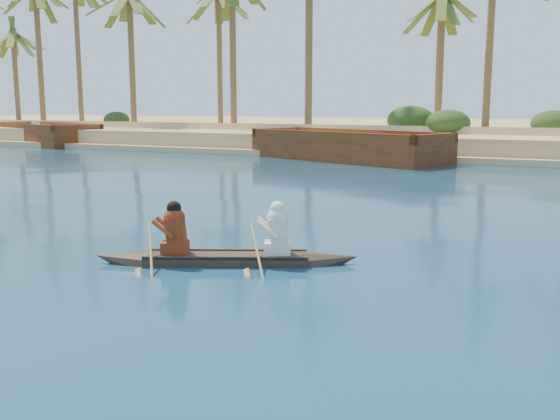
% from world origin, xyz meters
% --- Properties ---
extents(sandy_embankment, '(150.00, 51.00, 1.50)m').
position_xyz_m(sandy_embankment, '(0.00, 46.89, 0.53)').
color(sandy_embankment, tan).
rests_on(sandy_embankment, ground).
extents(palm_grove, '(110.00, 14.00, 16.00)m').
position_xyz_m(palm_grove, '(0.00, 35.00, 8.00)').
color(palm_grove, '#41581F').
rests_on(palm_grove, ground).
extents(shrub_cluster, '(100.00, 6.00, 2.40)m').
position_xyz_m(shrub_cluster, '(0.00, 31.50, 1.20)').
color(shrub_cluster, '#1B3413').
rests_on(shrub_cluster, ground).
extents(canoe, '(5.02, 2.81, 1.44)m').
position_xyz_m(canoe, '(8.00, -1.15, 0.28)').
color(canoe, '#3A2B1F').
rests_on(canoe, ground).
extents(barge_left, '(12.39, 7.70, 1.96)m').
position_xyz_m(barge_left, '(-24.19, 25.11, 0.69)').
color(barge_left, brown).
rests_on(barge_left, ground).
extents(barge_mid, '(12.37, 7.81, 1.96)m').
position_xyz_m(barge_mid, '(2.19, 22.00, 0.69)').
color(barge_mid, brown).
rests_on(barge_mid, ground).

